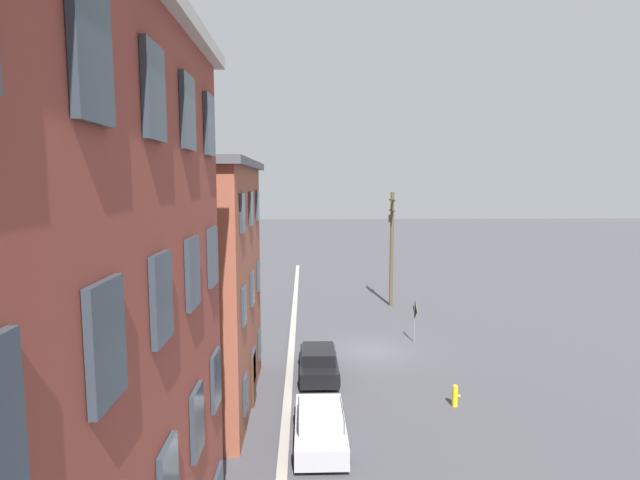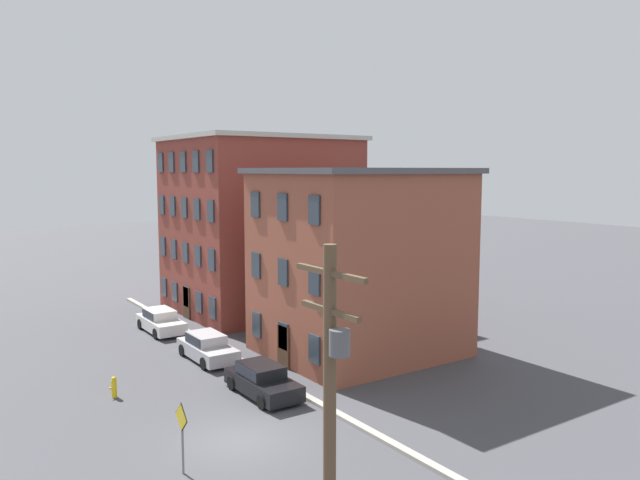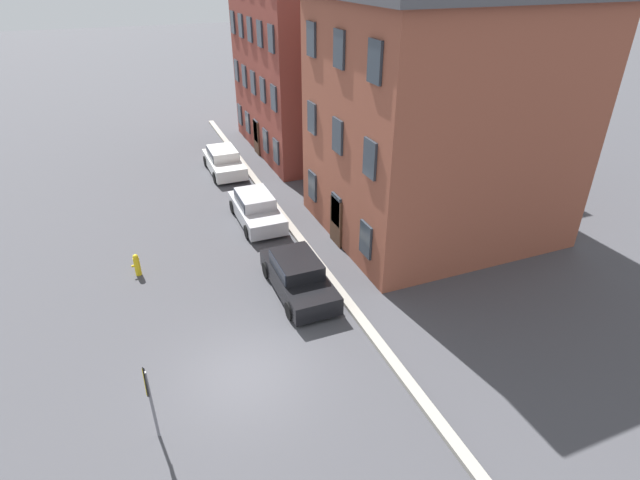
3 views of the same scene
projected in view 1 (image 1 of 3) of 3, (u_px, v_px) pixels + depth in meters
ground_plane at (371, 350)px, 28.18m from camera, size 200.00×200.00×0.00m
kerb_strip at (291, 349)px, 28.03m from camera, size 56.00×0.36×0.16m
apartment_midblock at (133, 285)px, 20.71m from camera, size 9.16×10.27×10.33m
car_silver at (320, 424)px, 18.04m from camera, size 4.40×1.92×1.43m
car_black at (318, 361)px, 24.35m from camera, size 4.40×1.92×1.43m
caution_sign at (415, 315)px, 29.39m from camera, size 1.02×0.08×2.49m
utility_pole at (392, 242)px, 37.78m from camera, size 2.40×0.44×8.69m
fire_hydrant at (455, 395)px, 21.07m from camera, size 0.24×0.34×0.96m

